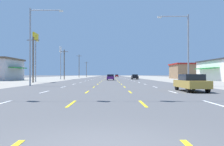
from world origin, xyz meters
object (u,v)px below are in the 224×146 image
pole_sign_left_row_1 (36,44)px  pole_sign_left_row_2 (61,54)px  sedan_center_turn_near (110,77)px  sedan_inner_right_midfar (117,76)px  sedan_far_right_mid (135,77)px  sedan_far_right_nearest (191,82)px  streetlight_left_row_0 (34,41)px  streetlight_right_row_0 (185,44)px

pole_sign_left_row_1 → pole_sign_left_row_2: size_ratio=0.96×
sedan_center_turn_near → sedan_inner_right_midfar: (3.46, 72.83, 0.00)m
sedan_center_turn_near → sedan_far_right_mid: bearing=53.6°
sedan_far_right_nearest → sedan_far_right_mid: same height
sedan_far_right_mid → streetlight_left_row_0: size_ratio=0.45×
sedan_far_right_mid → streetlight_right_row_0: streetlight_right_row_0 is taller
sedan_center_turn_near → pole_sign_left_row_1: 20.92m
pole_sign_left_row_1 → pole_sign_left_row_2: (-0.42, 23.81, 0.09)m
sedan_center_turn_near → sedan_inner_right_midfar: same height
streetlight_right_row_0 → pole_sign_left_row_2: bearing=122.5°
sedan_inner_right_midfar → streetlight_left_row_0: (-13.29, -101.01, 5.01)m
streetlight_right_row_0 → sedan_inner_right_midfar: bearing=93.5°
sedan_far_right_mid → pole_sign_left_row_1: bearing=-132.3°
streetlight_left_row_0 → streetlight_right_row_0: size_ratio=1.08×
pole_sign_left_row_1 → streetlight_right_row_0: bearing=-31.0°
streetlight_left_row_0 → streetlight_right_row_0: bearing=-0.0°
sedan_far_right_nearest → streetlight_left_row_0: (-16.75, 9.85, 5.01)m
pole_sign_left_row_2 → streetlight_right_row_0: 45.31m
sedan_center_turn_near → streetlight_right_row_0: streetlight_right_row_0 is taller
sedan_center_turn_near → sedan_far_right_nearest: bearing=-79.7°
sedan_far_right_nearest → pole_sign_left_row_2: size_ratio=0.46×
sedan_center_turn_near → pole_sign_left_row_1: size_ratio=0.48×
sedan_center_turn_near → sedan_far_right_mid: size_ratio=1.00×
sedan_far_right_mid → sedan_center_turn_near: bearing=-126.4°
sedan_far_right_mid → streetlight_right_row_0: 38.20m
pole_sign_left_row_1 → pole_sign_left_row_2: pole_sign_left_row_2 is taller
sedan_far_right_mid → streetlight_right_row_0: bearing=-86.2°
sedan_center_turn_near → sedan_inner_right_midfar: size_ratio=1.00×
sedan_far_right_nearest → pole_sign_left_row_2: 53.09m
sedan_far_right_nearest → streetlight_right_row_0: 11.19m
sedan_far_right_mid → streetlight_right_row_0: (2.50, -37.85, 4.58)m
sedan_inner_right_midfar → streetlight_right_row_0: size_ratio=0.49×
pole_sign_left_row_2 → streetlight_left_row_0: size_ratio=0.98×
sedan_far_right_nearest → pole_sign_left_row_1: bearing=131.2°
sedan_center_turn_near → streetlight_left_row_0: 30.27m
sedan_far_right_mid → sedan_inner_right_midfar: (-3.66, 63.17, 0.00)m
sedan_far_right_mid → pole_sign_left_row_1: 32.44m
sedan_far_right_nearest → streetlight_left_row_0: streetlight_left_row_0 is taller
sedan_far_right_nearest → sedan_center_turn_near: same height
sedan_inner_right_midfar → pole_sign_left_row_2: (-18.17, -62.84, 6.62)m
sedan_inner_right_midfar → streetlight_left_row_0: 102.01m
streetlight_left_row_0 → streetlight_right_row_0: streetlight_left_row_0 is taller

